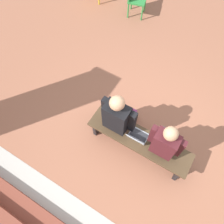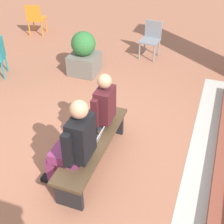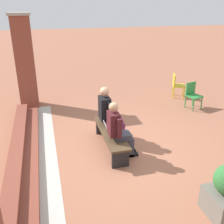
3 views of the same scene
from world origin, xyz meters
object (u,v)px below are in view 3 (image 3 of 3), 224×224
Objects in this scene: person_student at (118,128)px; plastic_chair_by_pillar at (177,84)px; plastic_chair_far_right at (193,94)px; bench at (111,135)px; person_adult at (109,113)px; laptop at (110,129)px.

person_student is 4.62m from plastic_chair_by_pillar.
plastic_chair_far_right is at bearing 178.77° from plastic_chair_by_pillar.
plastic_chair_by_pillar is at bearing -1.23° from plastic_chair_far_right.
bench is 2.14× the size of plastic_chair_far_right.
bench is at bearing 119.57° from plastic_chair_far_right.
person_adult is at bearing 113.95° from plastic_chair_far_right.
person_student is 0.48m from laptop.
person_student is 0.81m from person_adult.
plastic_chair_by_pillar is (2.90, -3.27, -0.02)m from laptop.
laptop is (-0.39, 0.08, -0.24)m from person_adult.
laptop is 4.37m from plastic_chair_by_pillar.
person_student is 1.57× the size of plastic_chair_by_pillar.
person_adult is at bearing -9.36° from bench.
plastic_chair_far_right is at bearing -60.43° from bench.
person_student is 3.87m from plastic_chair_far_right.
laptop is 0.38× the size of plastic_chair_far_right.
person_adult reaches higher than person_student.
person_student is 1.57× the size of plastic_chair_far_right.
bench is 0.52m from person_student.
person_adult is 1.67× the size of plastic_chair_far_right.
laptop is 3.70m from plastic_chair_far_right.
person_adult is 4.38× the size of laptop.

